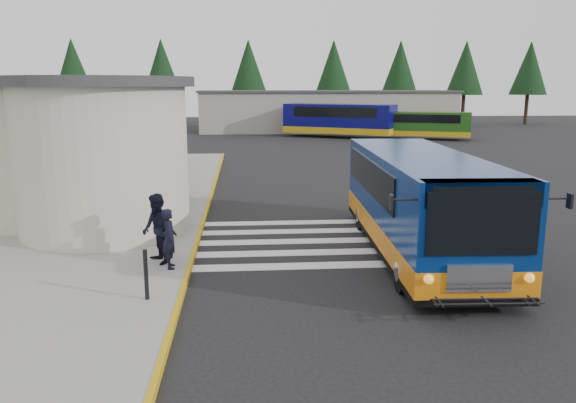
{
  "coord_description": "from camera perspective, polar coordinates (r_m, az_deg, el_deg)",
  "views": [
    {
      "loc": [
        -2.58,
        -17.3,
        4.68
      ],
      "look_at": [
        -1.28,
        -0.5,
        1.19
      ],
      "focal_mm": 35.0,
      "sensor_mm": 36.0,
      "label": 1
    }
  ],
  "objects": [
    {
      "name": "sidewalk",
      "position": [
        22.72,
        -20.73,
        -0.78
      ],
      "size": [
        10.0,
        34.0,
        0.15
      ],
      "primitive_type": "cube",
      "color": "gray",
      "rests_on": "ground"
    },
    {
      "name": "transit_bus",
      "position": [
        16.14,
        13.21,
        -0.52
      ],
      "size": [
        3.66,
        10.14,
        2.83
      ],
      "rotation": [
        0.0,
        0.0,
        -0.04
      ],
      "color": "navy",
      "rests_on": "ground"
    },
    {
      "name": "station_building",
      "position": [
        25.67,
        -23.32,
        6.01
      ],
      "size": [
        12.7,
        18.7,
        4.8
      ],
      "color": "#B5AA99",
      "rests_on": "ground"
    },
    {
      "name": "tree_line",
      "position": [
        67.92,
        3.17,
        13.43
      ],
      "size": [
        58.4,
        4.4,
        10.0
      ],
      "color": "black",
      "rests_on": "ground"
    },
    {
      "name": "ground",
      "position": [
        18.11,
        3.93,
        -3.32
      ],
      "size": [
        140.0,
        140.0,
        0.0
      ],
      "primitive_type": "plane",
      "color": "black",
      "rests_on": "ground"
    },
    {
      "name": "bollard",
      "position": [
        12.51,
        -14.23,
        -7.2
      ],
      "size": [
        0.09,
        0.09,
        1.12
      ],
      "primitive_type": "cylinder",
      "color": "black",
      "rests_on": "sidewalk"
    },
    {
      "name": "pedestrian_a",
      "position": [
        14.42,
        -11.94,
        -3.7
      ],
      "size": [
        0.45,
        0.61,
        1.53
      ],
      "primitive_type": "imported",
      "rotation": [
        0.0,
        0.0,
        1.73
      ],
      "color": "black",
      "rests_on": "sidewalk"
    },
    {
      "name": "crosswalk",
      "position": [
        17.28,
        2.66,
        -4.02
      ],
      "size": [
        8.0,
        5.35,
        0.01
      ],
      "color": "silver",
      "rests_on": "ground"
    },
    {
      "name": "far_bus_a",
      "position": [
        52.26,
        5.22,
        8.37
      ],
      "size": [
        10.23,
        7.51,
        2.62
      ],
      "rotation": [
        0.0,
        0.0,
        1.05
      ],
      "color": "#080757",
      "rests_on": "ground"
    },
    {
      "name": "pedestrian_b",
      "position": [
        14.83,
        -13.14,
        -2.74
      ],
      "size": [
        1.03,
        1.11,
        1.83
      ],
      "primitive_type": "imported",
      "rotation": [
        0.0,
        0.0,
        -1.07
      ],
      "color": "black",
      "rests_on": "sidewalk"
    },
    {
      "name": "depot_building",
      "position": [
        59.97,
        3.86,
        9.2
      ],
      "size": [
        26.4,
        8.4,
        4.2
      ],
      "color": "gray",
      "rests_on": "ground"
    },
    {
      "name": "far_bus_b",
      "position": [
        51.7,
        13.6,
        7.67
      ],
      "size": [
        8.34,
        5.03,
        2.08
      ],
      "rotation": [
        0.0,
        0.0,
        1.2
      ],
      "color": "#1D4B14",
      "rests_on": "ground"
    },
    {
      "name": "curb_strip",
      "position": [
        21.84,
        -8.18,
        -0.59
      ],
      "size": [
        0.12,
        34.0,
        0.16
      ],
      "primitive_type": "cube",
      "color": "#C49912",
      "rests_on": "ground"
    }
  ]
}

